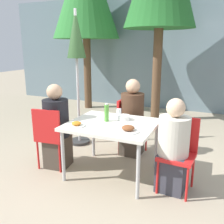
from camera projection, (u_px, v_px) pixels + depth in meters
The scene contains 15 objects.
ground_plane at pixel (112, 173), 3.42m from camera, with size 24.00×24.00×0.00m, color tan.
building_facade at pixel (173, 53), 6.58m from camera, with size 10.00×0.20×3.00m.
dining_table at pixel (112, 128), 3.25m from camera, with size 1.11×0.95×0.72m.
chair_left at pixel (51, 133), 3.45m from camera, with size 0.44×0.44×0.88m.
person_left at pixel (57, 129), 3.50m from camera, with size 0.35×0.35×1.20m.
chair_right at pixel (179, 148), 2.97m from camera, with size 0.43×0.43×0.88m.
person_right at pixel (173, 149), 2.92m from camera, with size 0.36×0.36×1.13m.
chair_far at pixel (129, 121), 3.99m from camera, with size 0.42×0.42×0.88m.
person_far at pixel (132, 120), 3.90m from camera, with size 0.36×0.36×1.21m.
closed_umbrella at pixel (76, 45), 4.06m from camera, with size 0.36×0.36×2.26m.
plate_0 at pixel (77, 124), 3.11m from camera, with size 0.21×0.21×0.06m.
plate_1 at pixel (128, 129), 2.92m from camera, with size 0.27×0.27×0.07m.
bottle at pixel (107, 113), 3.29m from camera, with size 0.06×0.06×0.24m.
drinking_cup at pixel (119, 112), 3.60m from camera, with size 0.07×0.07×0.09m.
salad_bowl at pixel (124, 118), 3.37m from camera, with size 0.17×0.17×0.06m.
Camera 1 is at (1.23, -2.83, 1.70)m, focal length 40.00 mm.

